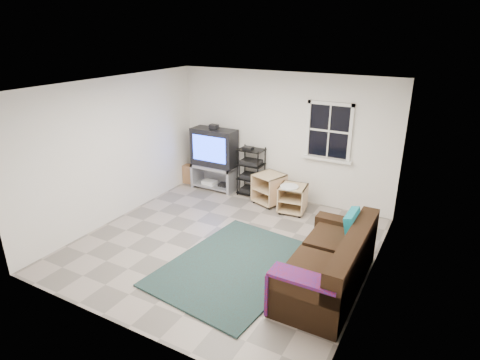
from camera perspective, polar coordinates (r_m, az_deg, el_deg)
The scene contains 8 objects.
room at distance 7.83m, azimuth 12.49°, elevation 6.29°, with size 4.60×4.62×4.60m.
tv_unit at distance 8.78m, azimuth -3.63°, elevation 3.72°, with size 0.99×0.49×1.45m.
av_rack at distance 8.52m, azimuth 1.58°, elevation 0.79°, with size 0.52×0.38×1.05m.
side_table_left at distance 8.18m, azimuth 4.37°, elevation -1.06°, with size 0.67×0.67×0.63m.
side_table_right at distance 7.84m, azimuth 7.53°, elevation -2.32°, with size 0.55×0.56×0.57m.
sofa at distance 5.75m, azimuth 12.67°, elevation -11.79°, with size 0.91×2.06×0.94m.
shag_rug at distance 6.20m, azimuth -0.59°, elevation -12.11°, with size 1.78×2.45×0.03m, color black.
paper_bag at distance 9.32m, azimuth -7.12°, elevation 0.83°, with size 0.30×0.19×0.43m, color #A46C49.
Camera 1 is at (3.05, -5.03, 3.40)m, focal length 30.00 mm.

